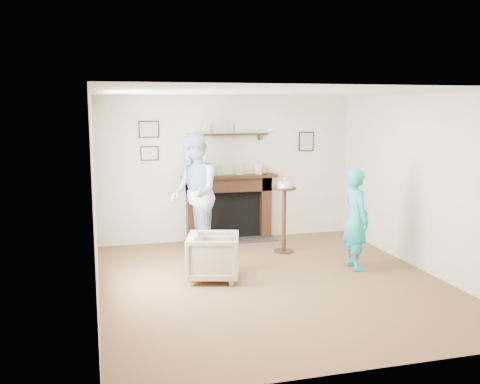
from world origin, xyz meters
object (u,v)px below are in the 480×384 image
(pedestal_table, at_px, (284,206))
(woman, at_px, (354,268))
(armchair, at_px, (214,279))
(man, at_px, (194,253))

(pedestal_table, bearing_deg, woman, -58.40)
(armchair, relative_size, woman, 0.48)
(man, height_order, pedestal_table, pedestal_table)
(man, relative_size, pedestal_table, 1.59)
(woman, distance_m, pedestal_table, 1.51)
(woman, relative_size, pedestal_table, 1.20)
(armchair, height_order, man, man)
(man, distance_m, pedestal_table, 1.63)
(man, bearing_deg, woman, 55.34)
(armchair, height_order, woman, woman)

